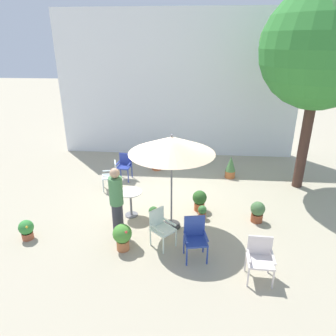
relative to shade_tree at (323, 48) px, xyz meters
name	(u,v)px	position (x,y,z in m)	size (l,w,h in m)	color
ground_plane	(167,204)	(-4.14, -1.59, -4.16)	(60.00, 60.00, 0.00)	tan
villa_facade	(177,86)	(-4.14, 2.79, -1.43)	(9.26, 0.30, 5.46)	white
shade_tree	(323,48)	(0.00, 0.00, 0.00)	(3.48, 3.31, 5.80)	#472E25
patio_umbrella_0	(172,146)	(-3.93, -2.73, -2.00)	(2.00, 2.00, 2.43)	#2D2D2D
cafe_table_0	(131,199)	(-5.04, -2.27, -3.67)	(0.62, 0.62, 0.72)	white
patio_chair_0	(195,235)	(-3.35, -3.82, -3.62)	(0.54, 0.51, 0.95)	#284096
patio_chair_1	(260,256)	(-2.09, -4.34, -3.65)	(0.51, 0.48, 0.87)	silver
patio_chair_2	(125,164)	(-5.71, 0.06, -3.64)	(0.48, 0.51, 0.87)	#2D3F98
patio_chair_3	(112,174)	(-5.94, -0.74, -3.65)	(0.55, 0.54, 0.90)	silver
patio_chair_4	(161,226)	(-4.12, -3.46, -3.66)	(0.64, 0.63, 0.87)	white
potted_plant_0	(200,200)	(-3.22, -1.84, -3.83)	(0.39, 0.39, 0.59)	#BB5832
potted_plant_1	(258,211)	(-1.74, -2.29, -3.86)	(0.37, 0.37, 0.56)	brown
potted_plant_2	(157,160)	(-4.74, 0.94, -3.79)	(0.44, 0.44, 0.67)	#C2623A
potted_plant_3	(202,212)	(-3.15, -2.26, -3.97)	(0.23, 0.23, 0.37)	#B66540
potted_plant_4	(231,167)	(-2.15, 0.45, -3.78)	(0.34, 0.34, 0.76)	#B36232
potted_plant_5	(26,229)	(-7.29, -3.52, -3.89)	(0.35, 0.35, 0.49)	#AD5739
potted_plant_6	(123,236)	(-4.94, -3.72, -3.80)	(0.43, 0.43, 0.63)	#BD6C3F
potted_plant_7	(153,213)	(-4.41, -2.49, -3.94)	(0.25, 0.25, 0.41)	#A05737
standing_person	(117,202)	(-5.18, -3.16, -3.26)	(0.40, 0.40, 1.74)	#33333D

